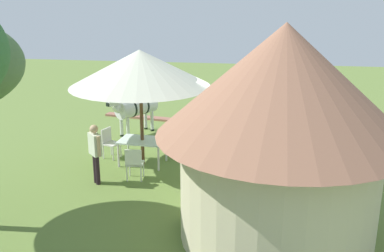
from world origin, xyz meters
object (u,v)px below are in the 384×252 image
thatched_hut (281,124)px  patio_chair_west_end (134,162)px  guest_beside_umbrella (95,149)px  patio_dining_table (142,143)px  standing_watcher (272,113)px  zebra_by_umbrella (330,139)px  patio_chair_east_end (178,140)px  zebra_nearest_camera (135,108)px  striped_lounge_chair (239,147)px  patio_chair_near_hut (109,141)px  shade_umbrella (140,68)px

thatched_hut → patio_chair_west_end: thatched_hut is taller
thatched_hut → guest_beside_umbrella: 5.15m
patio_dining_table → standing_watcher: bearing=-148.5°
zebra_by_umbrella → patio_chair_east_end: bearing=-10.9°
zebra_by_umbrella → zebra_nearest_camera: bearing=-25.6°
patio_dining_table → striped_lounge_chair: bearing=-157.5°
patio_chair_east_end → striped_lounge_chair: 1.88m
guest_beside_umbrella → patio_chair_east_end: bearing=100.4°
thatched_hut → patio_chair_near_hut: bearing=-38.9°
guest_beside_umbrella → zebra_by_umbrella: size_ratio=0.69×
patio_chair_east_end → patio_chair_west_end: bearing=116.6°
patio_chair_near_hut → patio_chair_east_end: bearing=119.8°
patio_dining_table → guest_beside_umbrella: (0.85, 1.52, 0.31)m
striped_lounge_chair → patio_chair_east_end: bearing=-164.0°
guest_beside_umbrella → zebra_nearest_camera: bearing=139.1°
guest_beside_umbrella → shade_umbrella: bearing=108.6°
zebra_by_umbrella → shade_umbrella: bearing=-1.0°
patio_chair_west_end → patio_chair_east_end: (-0.83, -1.96, 0.00)m
patio_chair_west_end → zebra_nearest_camera: bearing=100.9°
thatched_hut → guest_beside_umbrella: bearing=-23.6°
shade_umbrella → standing_watcher: 4.70m
standing_watcher → zebra_by_umbrella: standing_watcher is taller
thatched_hut → standing_watcher: 5.93m
patio_chair_west_end → zebra_nearest_camera: 4.10m
patio_dining_table → patio_chair_east_end: (-0.91, -0.77, -0.13)m
patio_chair_near_hut → standing_watcher: size_ratio=0.51×
zebra_nearest_camera → patio_chair_near_hut: bearing=118.8°
standing_watcher → zebra_by_umbrella: bearing=-161.1°
zebra_by_umbrella → thatched_hut: bearing=64.2°
patio_dining_table → patio_chair_near_hut: bearing=-19.0°
shade_umbrella → striped_lounge_chair: size_ratio=4.61×
guest_beside_umbrella → zebra_by_umbrella: guest_beside_umbrella is taller
guest_beside_umbrella → zebra_by_umbrella: 6.32m
patio_dining_table → patio_chair_near_hut: 1.20m
shade_umbrella → zebra_nearest_camera: shade_umbrella is taller
striped_lounge_chair → patio_dining_table: bearing=-152.5°
patio_chair_near_hut → zebra_nearest_camera: bearing=-165.3°
shade_umbrella → zebra_by_umbrella: shade_umbrella is taller
standing_watcher → patio_chair_east_end: bearing=101.5°
patio_chair_west_end → zebra_nearest_camera: size_ratio=0.48×
striped_lounge_chair → zebra_nearest_camera: zebra_nearest_camera is taller
patio_chair_east_end → zebra_by_umbrella: zebra_by_umbrella is taller
guest_beside_umbrella → standing_watcher: 5.95m
patio_chair_near_hut → shade_umbrella: bearing=90.0°
patio_chair_east_end → zebra_by_umbrella: (-4.33, 0.61, 0.45)m
patio_chair_west_end → shade_umbrella: bearing=90.0°
guest_beside_umbrella → striped_lounge_chair: guest_beside_umbrella is taller
shade_umbrella → patio_dining_table: bearing=-90.0°
patio_dining_table → guest_beside_umbrella: 1.77m
zebra_by_umbrella → patio_chair_west_end: bearing=11.9°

